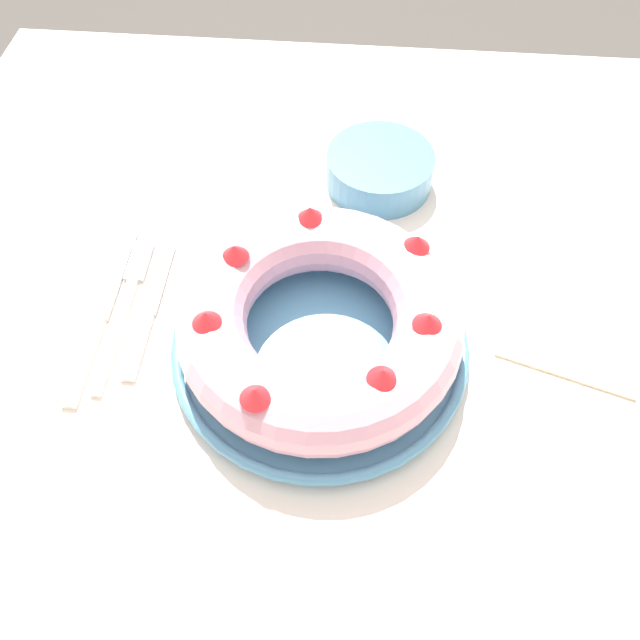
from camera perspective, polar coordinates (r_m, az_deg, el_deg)
The scene contains 9 objects.
ground_plane at distance 1.40m, azimuth 0.17°, elevation -20.15°, with size 8.00×8.00×0.00m, color #4C4742.
dining_table at distance 0.77m, azimuth 0.29°, elevation -7.37°, with size 1.15×1.24×0.76m.
serving_dish at distance 0.69m, azimuth 0.00°, elevation -2.26°, with size 0.33×0.33×0.02m.
bundt_cake at distance 0.65m, azimuth -0.00°, elevation 0.03°, with size 0.30×0.30×0.09m.
fork at distance 0.77m, azimuth -17.29°, elevation 1.66°, with size 0.02×0.22×0.01m.
serving_knife at distance 0.76m, azimuth -19.65°, elevation -0.30°, with size 0.02×0.25×0.01m.
cake_knife at distance 0.75m, azimuth -15.60°, elevation 0.23°, with size 0.02×0.19×0.01m.
side_bowl at distance 0.86m, azimuth 5.47°, elevation 13.55°, with size 0.14×0.14×0.05m, color #518EB2.
napkin at distance 0.76m, azimuth 22.00°, elevation -1.65°, with size 0.15×0.11×0.00m, color beige.
Camera 1 is at (0.03, -0.35, 1.35)m, focal length 35.00 mm.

